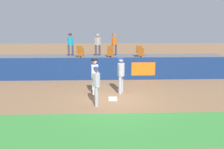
% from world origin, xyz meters
% --- Properties ---
extents(ground_plane, '(60.00, 60.00, 0.00)m').
position_xyz_m(ground_plane, '(0.00, 0.00, 0.00)').
color(ground_plane, '#846042').
extents(grass_foreground_strip, '(18.00, 2.80, 0.01)m').
position_xyz_m(grass_foreground_strip, '(0.00, -3.18, 0.00)').
color(grass_foreground_strip, '#388438').
rests_on(grass_foreground_strip, ground_plane).
extents(first_base, '(0.40, 0.40, 0.08)m').
position_xyz_m(first_base, '(-0.08, -0.01, 0.04)').
color(first_base, white).
rests_on(first_base, ground_plane).
extents(player_fielder_home, '(0.47, 0.59, 1.84)m').
position_xyz_m(player_fielder_home, '(-0.94, 0.77, 1.06)').
color(player_fielder_home, white).
rests_on(player_fielder_home, ground_plane).
extents(player_runner_visitor, '(0.34, 0.48, 1.72)m').
position_xyz_m(player_runner_visitor, '(-0.82, -0.76, 1.00)').
color(player_runner_visitor, '#9EA3AD').
rests_on(player_runner_visitor, ground_plane).
extents(player_coach_visitor, '(0.45, 0.50, 1.86)m').
position_xyz_m(player_coach_visitor, '(0.39, 1.04, 1.08)').
color(player_coach_visitor, '#9EA3AD').
rests_on(player_coach_visitor, ground_plane).
extents(field_wall, '(18.00, 0.26, 1.40)m').
position_xyz_m(field_wall, '(0.01, 4.02, 0.70)').
color(field_wall, navy).
rests_on(field_wall, ground_plane).
extents(bleacher_platform, '(18.00, 4.80, 0.98)m').
position_xyz_m(bleacher_platform, '(0.00, 6.59, 0.49)').
color(bleacher_platform, '#59595E').
rests_on(bleacher_platform, ground_plane).
extents(seat_back_right, '(0.47, 0.44, 0.84)m').
position_xyz_m(seat_back_right, '(2.23, 7.26, 1.46)').
color(seat_back_right, '#4C4C51').
rests_on(seat_back_right, bleacher_platform).
extents(seat_front_right, '(0.47, 0.44, 0.84)m').
position_xyz_m(seat_front_right, '(2.06, 5.46, 1.46)').
color(seat_front_right, '#4C4C51').
rests_on(seat_front_right, bleacher_platform).
extents(seat_front_left, '(0.46, 0.44, 0.84)m').
position_xyz_m(seat_front_left, '(-2.07, 5.46, 1.46)').
color(seat_front_left, '#4C4C51').
rests_on(seat_front_left, bleacher_platform).
extents(seat_front_center, '(0.46, 0.44, 0.84)m').
position_xyz_m(seat_front_center, '(-0.03, 5.46, 1.46)').
color(seat_front_center, '#4C4C51').
rests_on(seat_front_center, bleacher_platform).
extents(seat_back_center, '(0.45, 0.44, 0.84)m').
position_xyz_m(seat_back_center, '(0.02, 7.26, 1.46)').
color(seat_back_center, '#4C4C51').
rests_on(seat_back_center, bleacher_platform).
extents(seat_back_left, '(0.45, 0.44, 0.84)m').
position_xyz_m(seat_back_left, '(-2.32, 7.26, 1.46)').
color(seat_back_left, '#4C4C51').
rests_on(seat_back_left, bleacher_platform).
extents(spectator_hooded, '(0.47, 0.37, 1.69)m').
position_xyz_m(spectator_hooded, '(-0.95, 8.04, 1.96)').
color(spectator_hooded, '#33384C').
rests_on(spectator_hooded, bleacher_platform).
extents(spectator_capped, '(0.48, 0.35, 1.73)m').
position_xyz_m(spectator_capped, '(-3.05, 7.89, 1.99)').
color(spectator_capped, '#33384C').
rests_on(spectator_capped, bleacher_platform).
extents(spectator_casual, '(0.46, 0.41, 1.71)m').
position_xyz_m(spectator_casual, '(0.35, 8.06, 1.97)').
color(spectator_casual, '#33384C').
rests_on(spectator_casual, bleacher_platform).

